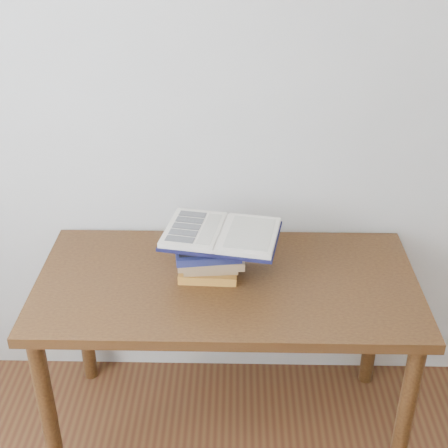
{
  "coord_description": "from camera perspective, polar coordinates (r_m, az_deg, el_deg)",
  "views": [
    {
      "loc": [
        0.01,
        -0.47,
        2.02
      ],
      "look_at": [
        -0.03,
        1.41,
        0.95
      ],
      "focal_mm": 50.0,
      "sensor_mm": 36.0,
      "label": 1
    }
  ],
  "objects": [
    {
      "name": "book_stack",
      "position": [
        2.24,
        -1.41,
        -2.9
      ],
      "size": [
        0.26,
        0.22,
        0.15
      ],
      "color": "#AA8826",
      "rests_on": "desk"
    },
    {
      "name": "desk",
      "position": [
        2.31,
        0.27,
        -7.1
      ],
      "size": [
        1.37,
        0.69,
        0.74
      ],
      "color": "#4E3013",
      "rests_on": "ground"
    },
    {
      "name": "room_shell",
      "position": [
        0.62,
        -7.71,
        -9.52
      ],
      "size": [
        3.54,
        3.54,
        2.62
      ],
      "color": "silver",
      "rests_on": "ground"
    },
    {
      "name": "open_book",
      "position": [
        2.2,
        -0.23,
        -0.89
      ],
      "size": [
        0.44,
        0.34,
        0.03
      ],
      "rotation": [
        0.0,
        0.0,
        -0.18
      ],
      "color": "black",
      "rests_on": "book_stack"
    }
  ]
}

